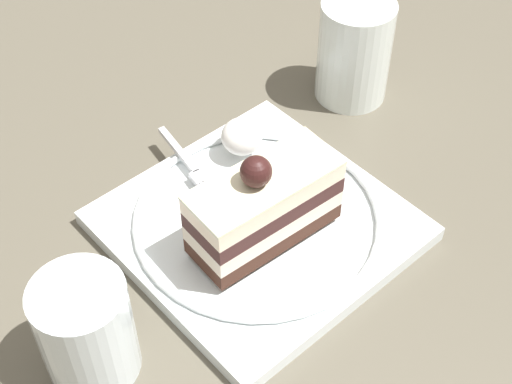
{
  "coord_description": "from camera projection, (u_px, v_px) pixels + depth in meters",
  "views": [
    {
      "loc": [
        0.22,
        -0.33,
        0.49
      ],
      "look_at": [
        -0.03,
        -0.0,
        0.05
      ],
      "focal_mm": 53.02,
      "sensor_mm": 36.0,
      "label": 1
    }
  ],
  "objects": [
    {
      "name": "dessert_plate",
      "position": [
        256.0,
        225.0,
        0.63
      ],
      "size": [
        0.25,
        0.25,
        0.02
      ],
      "color": "white",
      "rests_on": "ground_plane"
    },
    {
      "name": "cake_slice",
      "position": [
        264.0,
        205.0,
        0.58
      ],
      "size": [
        0.08,
        0.13,
        0.09
      ],
      "color": "#381B11",
      "rests_on": "dessert_plate"
    },
    {
      "name": "fork",
      "position": [
        191.0,
        166.0,
        0.66
      ],
      "size": [
        0.1,
        0.04,
        0.0
      ],
      "color": "silver",
      "rests_on": "dessert_plate"
    },
    {
      "name": "drink_glass_near",
      "position": [
        87.0,
        333.0,
        0.52
      ],
      "size": [
        0.07,
        0.07,
        0.09
      ],
      "color": "silver",
      "rests_on": "ground_plane"
    },
    {
      "name": "drink_glass_far",
      "position": [
        354.0,
        56.0,
        0.73
      ],
      "size": [
        0.07,
        0.07,
        0.1
      ],
      "color": "white",
      "rests_on": "ground_plane"
    },
    {
      "name": "whipped_cream_dollop",
      "position": [
        242.0,
        136.0,
        0.66
      ],
      "size": [
        0.04,
        0.04,
        0.03
      ],
      "primitive_type": "ellipsoid",
      "color": "white",
      "rests_on": "dessert_plate"
    },
    {
      "name": "ground_plane",
      "position": [
        282.0,
        246.0,
        0.63
      ],
      "size": [
        2.4,
        2.4,
        0.0
      ],
      "primitive_type": "plane",
      "color": "#595446"
    }
  ]
}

